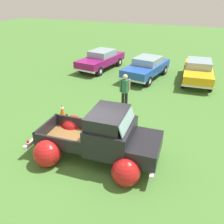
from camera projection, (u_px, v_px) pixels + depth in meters
The scene contains 8 objects.
ground_plane at pixel (94, 155), 8.39m from camera, with size 80.00×80.00×0.00m, color #477A33.
vintage_pickup_truck at pixel (104, 140), 7.93m from camera, with size 4.77×3.08×1.96m.
show_car_0 at pixel (101, 59), 17.63m from camera, with size 2.34×4.72×1.43m.
show_car_1 at pixel (147, 67), 15.75m from camera, with size 2.48×4.60×1.43m.
show_car_2 at pixel (198, 70), 15.06m from camera, with size 2.26×4.68×1.43m.
spectator_1 at pixel (125, 89), 11.32m from camera, with size 0.50×0.47×1.84m.
lane_cone_0 at pixel (62, 110), 10.95m from camera, with size 0.36×0.36×0.63m.
lane_cone_1 at pixel (113, 120), 10.11m from camera, with size 0.36×0.36×0.63m.
Camera 1 is at (3.31, -5.85, 5.31)m, focal length 36.48 mm.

